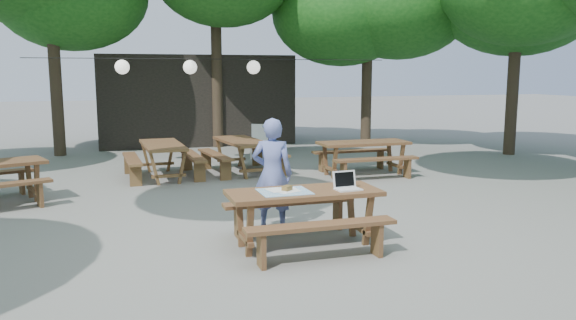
# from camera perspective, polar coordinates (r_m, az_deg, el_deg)

# --- Properties ---
(ground) EXTENTS (80.00, 80.00, 0.00)m
(ground) POSITION_cam_1_polar(r_m,az_deg,el_deg) (8.58, -2.84, -6.52)
(ground) COLOR slate
(ground) RESTS_ON ground
(pavilion) EXTENTS (6.00, 3.00, 2.80)m
(pavilion) POSITION_cam_1_polar(r_m,az_deg,el_deg) (18.71, -9.52, 6.11)
(pavilion) COLOR black
(pavilion) RESTS_ON ground
(main_picnic_table) EXTENTS (2.00, 1.58, 0.75)m
(main_picnic_table) POSITION_cam_1_polar(r_m,az_deg,el_deg) (7.44, 1.62, -5.85)
(main_picnic_table) COLOR brown
(main_picnic_table) RESTS_ON ground
(picnic_table_ne) EXTENTS (2.00, 1.58, 0.75)m
(picnic_table_ne) POSITION_cam_1_polar(r_m,az_deg,el_deg) (12.65, 7.65, 0.24)
(picnic_table_ne) COLOR brown
(picnic_table_ne) RESTS_ON ground
(picnic_table_far_w) EXTENTS (1.67, 2.04, 0.75)m
(picnic_table_far_w) POSITION_cam_1_polar(r_m,az_deg,el_deg) (12.49, -12.58, -0.01)
(picnic_table_far_w) COLOR brown
(picnic_table_far_w) RESTS_ON ground
(picnic_table_far_e) EXTENTS (1.80, 2.08, 0.75)m
(picnic_table_far_e) POSITION_cam_1_polar(r_m,az_deg,el_deg) (12.89, -4.65, 0.45)
(picnic_table_far_e) COLOR brown
(picnic_table_far_e) RESTS_ON ground
(woman) EXTENTS (0.70, 0.59, 1.64)m
(woman) POSITION_cam_1_polar(r_m,az_deg,el_deg) (8.16, -1.61, -1.43)
(woman) COLOR #6A79C2
(woman) RESTS_ON ground
(plastic_chair) EXTENTS (0.57, 0.57, 0.90)m
(plastic_chair) POSITION_cam_1_polar(r_m,az_deg,el_deg) (14.99, -2.96, 1.16)
(plastic_chair) COLOR white
(plastic_chair) RESTS_ON ground
(laptop) EXTENTS (0.35, 0.29, 0.24)m
(laptop) POSITION_cam_1_polar(r_m,az_deg,el_deg) (7.46, 5.95, -2.51)
(laptop) COLOR white
(laptop) RESTS_ON main_picnic_table
(tabletop_clutter) EXTENTS (0.65, 0.55, 0.08)m
(tabletop_clutter) POSITION_cam_1_polar(r_m,az_deg,el_deg) (7.28, -0.34, -3.14)
(tabletop_clutter) COLOR #3788BE
(tabletop_clutter) RESTS_ON main_picnic_table
(paper_lanterns) EXTENTS (9.00, 0.34, 0.38)m
(paper_lanterns) POSITION_cam_1_polar(r_m,az_deg,el_deg) (14.14, -9.87, 9.30)
(paper_lanterns) COLOR black
(paper_lanterns) RESTS_ON ground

